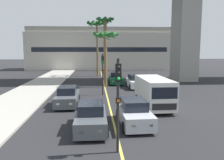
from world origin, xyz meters
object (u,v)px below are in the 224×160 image
(delivery_van, at_px, (154,92))
(palm_tree_near_median, at_px, (105,33))
(car_queue_front, at_px, (134,113))
(traffic_light_median_far, at_px, (103,68))
(palm_tree_far_median, at_px, (97,29))
(car_queue_second, at_px, (91,117))
(traffic_light_median_near, at_px, (118,93))
(palm_tree_mid_median, at_px, (106,41))
(car_queue_third, at_px, (135,82))
(car_queue_fourth, at_px, (116,79))
(car_queue_fifth, at_px, (67,97))

(delivery_van, bearing_deg, palm_tree_near_median, 100.49)
(car_queue_front, xyz_separation_m, traffic_light_median_far, (-1.61, 9.30, 1.99))
(traffic_light_median_far, relative_size, palm_tree_far_median, 0.45)
(car_queue_second, xyz_separation_m, palm_tree_near_median, (1.74, 21.29, 6.22))
(traffic_light_median_near, height_order, palm_tree_mid_median, palm_tree_mid_median)
(palm_tree_far_median, bearing_deg, traffic_light_median_near, -88.80)
(delivery_van, relative_size, traffic_light_median_far, 1.26)
(delivery_van, height_order, palm_tree_mid_median, palm_tree_mid_median)
(car_queue_third, bearing_deg, palm_tree_mid_median, 164.63)
(palm_tree_mid_median, bearing_deg, delivery_van, -72.52)
(car_queue_fourth, bearing_deg, palm_tree_far_median, 104.75)
(car_queue_third, bearing_deg, car_queue_front, -100.21)
(car_queue_fifth, distance_m, palm_tree_mid_median, 11.03)
(car_queue_fourth, xyz_separation_m, traffic_light_median_near, (-1.73, -20.48, 1.99))
(car_queue_front, xyz_separation_m, car_queue_third, (2.41, 13.39, 0.00))
(car_queue_fifth, bearing_deg, palm_tree_far_median, 82.60)
(palm_tree_near_median, relative_size, palm_tree_far_median, 1.00)
(car_queue_third, relative_size, palm_tree_near_median, 0.44)
(traffic_light_median_near, bearing_deg, traffic_light_median_far, 91.12)
(palm_tree_far_median, bearing_deg, car_queue_front, -85.59)
(palm_tree_near_median, distance_m, palm_tree_far_median, 5.24)
(car_queue_fourth, xyz_separation_m, palm_tree_mid_median, (-1.42, -2.37, 4.90))
(traffic_light_median_near, bearing_deg, car_queue_fifth, 110.21)
(car_queue_second, height_order, palm_tree_near_median, palm_tree_near_median)
(car_queue_fourth, relative_size, traffic_light_median_far, 0.98)
(car_queue_front, height_order, car_queue_fourth, same)
(car_queue_front, xyz_separation_m, car_queue_fourth, (0.37, 16.71, 0.00))
(car_queue_front, height_order, car_queue_fifth, same)
(car_queue_fourth, bearing_deg, car_queue_second, -99.72)
(palm_tree_near_median, bearing_deg, palm_tree_mid_median, -91.71)
(car_queue_fifth, relative_size, palm_tree_near_median, 0.44)
(car_queue_second, bearing_deg, palm_tree_far_median, 88.63)
(delivery_van, xyz_separation_m, traffic_light_median_near, (-3.59, -7.70, 1.43))
(car_queue_front, distance_m, car_queue_third, 13.60)
(car_queue_third, xyz_separation_m, palm_tree_far_median, (-4.39, 12.24, 7.23))
(car_queue_third, distance_m, traffic_light_median_near, 17.68)
(car_queue_fourth, relative_size, traffic_light_median_near, 0.98)
(car_queue_front, xyz_separation_m, delivery_van, (2.23, 3.92, 0.57))
(traffic_light_median_near, bearing_deg, palm_tree_mid_median, 89.01)
(car_queue_fourth, bearing_deg, delivery_van, -81.72)
(palm_tree_mid_median, bearing_deg, car_queue_fourth, 59.07)
(traffic_light_median_far, xyz_separation_m, palm_tree_near_median, (0.76, 11.31, 4.22))
(delivery_van, distance_m, palm_tree_mid_median, 11.74)
(car_queue_second, height_order, delivery_van, delivery_van)
(car_queue_second, distance_m, traffic_light_median_near, 3.89)
(car_queue_second, relative_size, palm_tree_mid_median, 0.61)
(car_queue_third, height_order, traffic_light_median_near, traffic_light_median_near)
(palm_tree_mid_median, bearing_deg, traffic_light_median_near, -90.99)
(traffic_light_median_far, bearing_deg, car_queue_second, -95.66)
(car_queue_second, bearing_deg, car_queue_fourth, 80.28)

